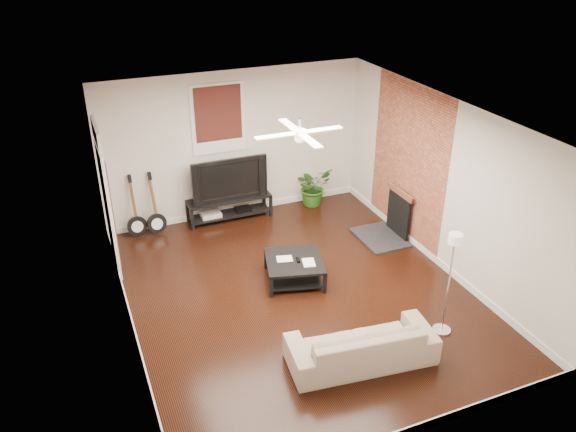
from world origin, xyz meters
The scene contains 14 objects.
room centered at (0.00, 0.00, 1.40)m, with size 5.01×6.01×2.81m.
brick_accent centered at (2.49, 1.00, 1.40)m, with size 0.02×2.20×2.80m, color brown.
fireplace centered at (2.20, 1.00, 0.46)m, with size 0.80×1.10×0.92m, color black.
window_back centered at (-0.30, 2.97, 1.95)m, with size 1.00×0.06×1.30m, color #39150F.
door_left centered at (-2.46, 1.90, 1.25)m, with size 0.08×1.00×2.50m, color white.
tv_stand centered at (-0.23, 2.78, 0.22)m, with size 1.60×0.43×0.45m, color black.
tv centered at (-0.23, 2.80, 0.86)m, with size 1.44×0.19×0.83m, color black.
coffee_table centered at (0.09, 0.36, 0.19)m, with size 0.88×0.88×0.37m, color black.
sofa centered at (0.15, -1.71, 0.28)m, with size 1.91×0.75×0.56m, color #BBA88C.
floor_lamp centered at (1.50, -1.61, 0.78)m, with size 0.26×0.26×1.56m, color white, non-canonical shape.
potted_plant centered at (1.51, 2.75, 0.40)m, with size 0.71×0.62×0.79m, color #285E1A.
guitar_left centered at (-1.98, 2.75, 0.58)m, with size 0.36×0.26×1.17m, color black, non-canonical shape.
guitar_right centered at (-1.63, 2.72, 0.58)m, with size 0.36×0.26×1.17m, color black, non-canonical shape.
ceiling_fan centered at (0.00, 0.00, 2.60)m, with size 1.24×1.24×0.32m, color white, non-canonical shape.
Camera 1 is at (-2.92, -6.70, 5.13)m, focal length 35.70 mm.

